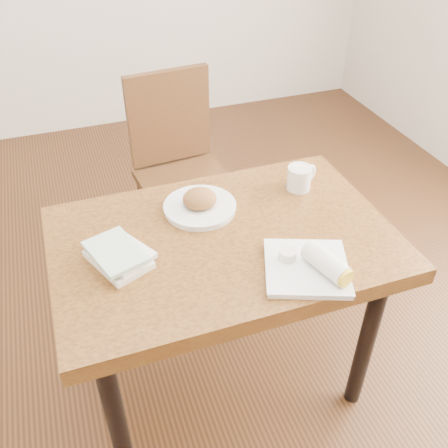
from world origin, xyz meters
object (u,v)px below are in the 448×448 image
object	(u,v)px
plate_scone	(200,204)
coffee_mug	(300,177)
plate_burrito	(312,266)
book_stack	(118,255)
chair_far	(179,161)
table	(224,258)

from	to	relation	value
plate_scone	coffee_mug	xyz separation A→B (m)	(0.39, 0.01, 0.02)
plate_scone	plate_burrito	size ratio (longest dim) A/B	0.80
plate_scone	book_stack	size ratio (longest dim) A/B	1.05
plate_scone	coffee_mug	size ratio (longest dim) A/B	1.98
chair_far	coffee_mug	size ratio (longest dim) A/B	7.49
chair_far	coffee_mug	distance (m)	0.77
plate_scone	plate_burrito	xyz separation A→B (m)	(0.22, -0.41, 0.00)
plate_burrito	table	bearing A→B (deg)	127.33
table	plate_scone	distance (m)	0.21
book_stack	plate_burrito	bearing A→B (deg)	-24.35
plate_scone	plate_burrito	world-z (taller)	plate_burrito
table	plate_burrito	xyz separation A→B (m)	(0.19, -0.25, 0.12)
table	book_stack	bearing A→B (deg)	-178.74
chair_far	coffee_mug	world-z (taller)	chair_far
table	plate_burrito	world-z (taller)	plate_burrito
plate_scone	plate_burrito	distance (m)	0.47
plate_scone	chair_far	bearing A→B (deg)	81.45
coffee_mug	book_stack	size ratio (longest dim) A/B	0.53
book_stack	table	bearing A→B (deg)	1.26
chair_far	book_stack	distance (m)	0.97
book_stack	plate_scone	bearing A→B (deg)	28.86
table	plate_burrito	bearing A→B (deg)	-52.67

